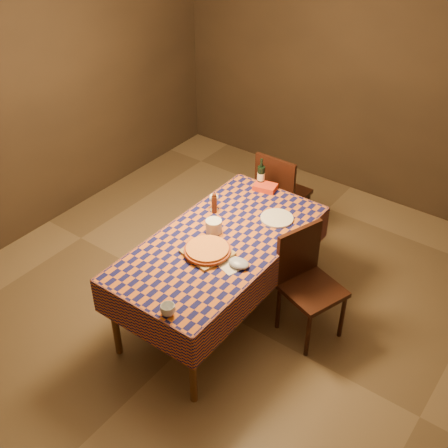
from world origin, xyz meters
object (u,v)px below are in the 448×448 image
at_px(cutting_board, 207,252).
at_px(chair_right, 306,278).
at_px(dining_table, 220,248).
at_px(white_plate, 277,218).
at_px(chair_far, 280,191).
at_px(wine_bottle, 261,176).
at_px(bowl, 199,248).
at_px(pizza, 207,250).

height_order(cutting_board, chair_right, chair_right).
distance_m(dining_table, white_plate, 0.55).
bearing_deg(cutting_board, chair_far, 98.64).
height_order(dining_table, chair_far, chair_far).
distance_m(dining_table, cutting_board, 0.20).
height_order(wine_bottle, chair_far, wine_bottle).
distance_m(bowl, white_plate, 0.75).
bearing_deg(chair_right, pizza, -143.01).
distance_m(dining_table, chair_right, 0.71).
bearing_deg(cutting_board, pizza, 0.00).
height_order(dining_table, pizza, pizza).
height_order(wine_bottle, chair_right, wine_bottle).
distance_m(bowl, chair_right, 0.88).
bearing_deg(chair_far, bowl, -84.28).
xyz_separation_m(pizza, white_plate, (0.18, 0.69, -0.03)).
distance_m(dining_table, chair_far, 1.25).
distance_m(cutting_board, pizza, 0.03).
distance_m(dining_table, bowl, 0.23).
height_order(pizza, chair_far, chair_far).
height_order(cutting_board, chair_far, chair_far).
bearing_deg(dining_table, pizza, -84.35).
xyz_separation_m(dining_table, cutting_board, (0.02, -0.18, 0.09)).
xyz_separation_m(bowl, chair_right, (0.68, 0.48, -0.27)).
bearing_deg(bowl, white_plate, 70.36).
xyz_separation_m(wine_bottle, chair_far, (0.00, 0.36, -0.35)).
xyz_separation_m(white_plate, chair_far, (-0.39, 0.71, -0.26)).
bearing_deg(cutting_board, white_plate, 75.36).
bearing_deg(chair_far, white_plate, -61.06).
xyz_separation_m(wine_bottle, white_plate, (0.40, -0.36, -0.09)).
distance_m(wine_bottle, chair_far, 0.50).
relative_size(wine_bottle, chair_right, 0.29).
height_order(pizza, chair_right, chair_right).
xyz_separation_m(bowl, white_plate, (0.25, 0.71, -0.02)).
distance_m(pizza, wine_bottle, 1.07).
relative_size(wine_bottle, chair_far, 0.29).
bearing_deg(pizza, bowl, -168.53).
relative_size(cutting_board, white_plate, 1.15).
distance_m(chair_far, chair_right, 1.26).
bearing_deg(dining_table, bowl, -104.97).
xyz_separation_m(chair_far, chair_right, (0.83, -0.94, 0.00)).
bearing_deg(wine_bottle, chair_far, 89.92).
relative_size(pizza, bowl, 2.47).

